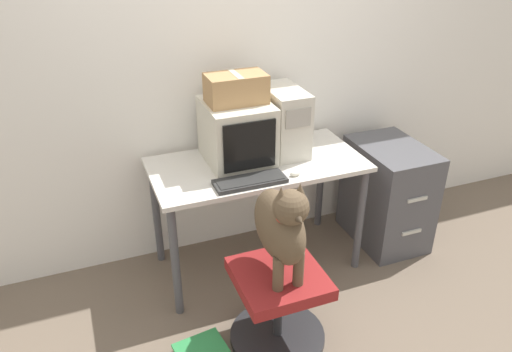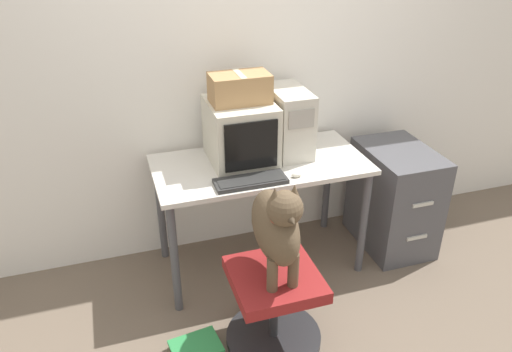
# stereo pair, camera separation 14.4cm
# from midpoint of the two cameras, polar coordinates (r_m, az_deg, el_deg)

# --- Properties ---
(ground_plane) EXTENTS (12.00, 12.00, 0.00)m
(ground_plane) POSITION_cam_midpoint_polar(r_m,az_deg,el_deg) (3.29, 0.97, -13.12)
(ground_plane) COLOR #6B5B4C
(wall_back) EXTENTS (8.00, 0.05, 2.60)m
(wall_back) POSITION_cam_midpoint_polar(r_m,az_deg,el_deg) (3.27, -3.71, 12.69)
(wall_back) COLOR white
(wall_back) RESTS_ON ground_plane
(desk) EXTENTS (1.33, 0.66, 0.78)m
(desk) POSITION_cam_midpoint_polar(r_m,az_deg,el_deg) (3.15, -1.17, -0.10)
(desk) COLOR silver
(desk) RESTS_ON ground_plane
(crt_monitor) EXTENTS (0.39, 0.45, 0.38)m
(crt_monitor) POSITION_cam_midpoint_polar(r_m,az_deg,el_deg) (3.06, -3.52, 5.01)
(crt_monitor) COLOR beige
(crt_monitor) RESTS_ON desk
(pc_tower) EXTENTS (0.22, 0.42, 0.42)m
(pc_tower) POSITION_cam_midpoint_polar(r_m,az_deg,el_deg) (3.18, 1.90, 6.34)
(pc_tower) COLOR beige
(pc_tower) RESTS_ON desk
(keyboard) EXTENTS (0.42, 0.16, 0.03)m
(keyboard) POSITION_cam_midpoint_polar(r_m,az_deg,el_deg) (2.87, -2.12, -0.60)
(keyboard) COLOR #2D2D2D
(keyboard) RESTS_ON desk
(computer_mouse) EXTENTS (0.06, 0.04, 0.03)m
(computer_mouse) POSITION_cam_midpoint_polar(r_m,az_deg,el_deg) (2.94, 3.09, 0.24)
(computer_mouse) COLOR beige
(computer_mouse) RESTS_ON desk
(office_chair) EXTENTS (0.54, 0.54, 0.48)m
(office_chair) POSITION_cam_midpoint_polar(r_m,az_deg,el_deg) (2.83, 1.05, -14.49)
(office_chair) COLOR #262628
(office_chair) RESTS_ON ground_plane
(dog) EXTENTS (0.20, 0.48, 0.59)m
(dog) POSITION_cam_midpoint_polar(r_m,az_deg,el_deg) (2.49, 1.25, -5.62)
(dog) COLOR brown
(dog) RESTS_ON office_chair
(filing_cabinet) EXTENTS (0.43, 0.63, 0.74)m
(filing_cabinet) POSITION_cam_midpoint_polar(r_m,az_deg,el_deg) (3.68, 13.69, -2.01)
(filing_cabinet) COLOR #4C4C51
(filing_cabinet) RESTS_ON ground_plane
(cardboard_box) EXTENTS (0.35, 0.21, 0.17)m
(cardboard_box) POSITION_cam_midpoint_polar(r_m,az_deg,el_deg) (2.97, -3.70, 9.94)
(cardboard_box) COLOR #A87F51
(cardboard_box) RESTS_ON crt_monitor
(book_stack_floor) EXTENTS (0.29, 0.23, 0.06)m
(book_stack_floor) POSITION_cam_midpoint_polar(r_m,az_deg,el_deg) (2.92, -7.85, -19.33)
(book_stack_floor) COLOR gold
(book_stack_floor) RESTS_ON ground_plane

